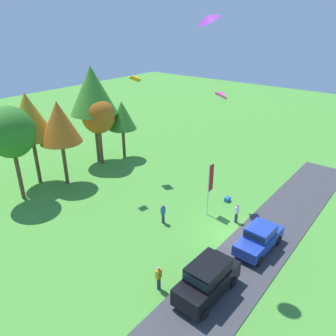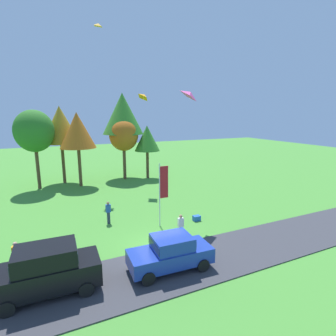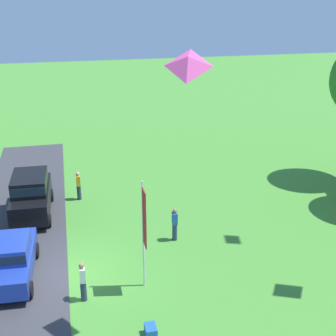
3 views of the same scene
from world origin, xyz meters
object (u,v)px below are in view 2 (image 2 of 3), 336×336
(tree_center_back, at_px, (124,135))
(tree_right_of_center, at_px, (147,139))
(person_on_lawn, at_px, (108,212))
(tree_far_right, at_px, (34,131))
(tree_left_of_center, at_px, (123,114))
(person_beside_suv, at_px, (17,257))
(person_watching_sky, at_px, (181,227))
(cooler_box, at_px, (197,218))
(car_sedan_far_end, at_px, (171,252))
(tree_far_left, at_px, (77,131))
(kite_diamond_high_left, at_px, (98,25))
(car_suv_by_flagpole, at_px, (47,269))
(kite_diamond_over_trees, at_px, (145,96))
(flag_banner, at_px, (163,187))
(tree_lone_near, at_px, (60,125))
(kite_diamond_high_right, at_px, (191,94))

(tree_center_back, bearing_deg, tree_right_of_center, -14.63)
(person_on_lawn, height_order, tree_far_right, tree_far_right)
(tree_left_of_center, bearing_deg, person_beside_suv, -120.63)
(person_watching_sky, relative_size, tree_left_of_center, 0.16)
(person_beside_suv, relative_size, cooler_box, 3.05)
(tree_far_right, bearing_deg, car_sedan_far_end, -71.91)
(tree_far_left, height_order, kite_diamond_high_left, kite_diamond_high_left)
(person_watching_sky, height_order, tree_left_of_center, tree_left_of_center)
(person_watching_sky, distance_m, tree_center_back, 18.38)
(car_suv_by_flagpole, bearing_deg, person_beside_suv, 119.81)
(kite_diamond_over_trees, bearing_deg, car_sedan_far_end, -105.46)
(flag_banner, height_order, kite_diamond_over_trees, kite_diamond_over_trees)
(kite_diamond_high_left, bearing_deg, tree_far_left, 153.38)
(person_on_lawn, relative_size, flag_banner, 0.36)
(person_watching_sky, bearing_deg, tree_lone_near, 107.52)
(car_suv_by_flagpole, height_order, person_on_lawn, car_suv_by_flagpole)
(tree_far_left, height_order, tree_right_of_center, tree_far_left)
(car_sedan_far_end, relative_size, tree_center_back, 0.59)
(tree_left_of_center, bearing_deg, tree_far_left, -161.32)
(person_watching_sky, xyz_separation_m, cooler_box, (2.56, 2.21, -0.68))
(car_suv_by_flagpole, xyz_separation_m, kite_diamond_over_trees, (10.26, 15.11, 8.70))
(car_sedan_far_end, distance_m, person_watching_sky, 3.57)
(tree_lone_near, height_order, kite_diamond_high_right, kite_diamond_high_right)
(tree_left_of_center, xyz_separation_m, tree_right_of_center, (2.65, -1.54, -3.07))
(car_suv_by_flagpole, xyz_separation_m, tree_far_left, (3.63, 18.89, 5.07))
(kite_diamond_over_trees, bearing_deg, tree_lone_near, 143.38)
(person_watching_sky, height_order, kite_diamond_over_trees, kite_diamond_over_trees)
(tree_far_left, relative_size, kite_diamond_high_left, 10.38)
(car_sedan_far_end, bearing_deg, tree_center_back, 80.96)
(tree_right_of_center, xyz_separation_m, cooler_box, (-1.46, -14.78, -4.92))
(person_on_lawn, bearing_deg, tree_lone_near, 98.77)
(tree_right_of_center, relative_size, kite_diamond_high_left, 8.38)
(kite_diamond_high_right, bearing_deg, tree_far_right, 128.96)
(car_sedan_far_end, xyz_separation_m, tree_far_right, (-6.60, 20.22, 5.31))
(tree_far_right, height_order, tree_left_of_center, tree_left_of_center)
(person_on_lawn, height_order, tree_right_of_center, tree_right_of_center)
(tree_lone_near, bearing_deg, person_watching_sky, -72.48)
(tree_right_of_center, relative_size, cooler_box, 12.09)
(tree_far_right, relative_size, kite_diamond_high_left, 10.68)
(person_on_lawn, distance_m, tree_center_back, 14.81)
(car_sedan_far_end, height_order, person_on_lawn, car_sedan_far_end)
(tree_center_back, height_order, kite_diamond_high_left, kite_diamond_high_left)
(tree_center_back, xyz_separation_m, cooler_box, (1.36, -15.52, -5.38))
(kite_diamond_high_left, bearing_deg, car_suv_by_flagpole, -109.60)
(flag_banner, bearing_deg, tree_lone_near, 109.37)
(flag_banner, xyz_separation_m, kite_diamond_high_right, (2.74, 0.93, 6.59))
(flag_banner, bearing_deg, person_watching_sky, -85.44)
(person_beside_suv, xyz_separation_m, tree_right_of_center, (13.47, 16.75, 4.24))
(kite_diamond_over_trees, bearing_deg, tree_right_of_center, 67.15)
(person_on_lawn, relative_size, kite_diamond_high_left, 2.12)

